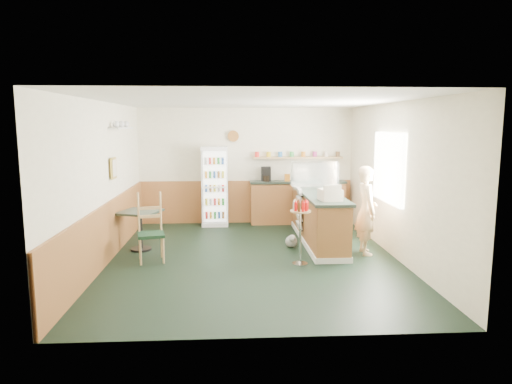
{
  "coord_description": "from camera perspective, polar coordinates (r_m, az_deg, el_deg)",
  "views": [
    {
      "loc": [
        -0.38,
        -7.7,
        2.32
      ],
      "look_at": [
        0.09,
        0.6,
        1.08
      ],
      "focal_mm": 32.0,
      "sensor_mm": 36.0,
      "label": 1
    }
  ],
  "objects": [
    {
      "name": "back_counter",
      "position": [
        10.77,
        5.15,
        -1.05
      ],
      "size": [
        2.24,
        0.42,
        1.69
      ],
      "color": "#A16134",
      "rests_on": "ground"
    },
    {
      "name": "drinks_fridge",
      "position": [
        10.54,
        -5.17,
        0.73
      ],
      "size": [
        0.6,
        0.52,
        1.82
      ],
      "color": "white",
      "rests_on": "ground"
    },
    {
      "name": "cafe_table",
      "position": [
        8.71,
        -14.28,
        -3.73
      ],
      "size": [
        0.86,
        0.86,
        0.74
      ],
      "rotation": [
        0.0,
        0.0,
        -0.33
      ],
      "color": "black",
      "rests_on": "ground"
    },
    {
      "name": "cash_register",
      "position": [
        8.01,
        9.25,
        -0.35
      ],
      "size": [
        0.4,
        0.41,
        0.2
      ],
      "primitive_type": "cube",
      "rotation": [
        0.0,
        0.0,
        0.16
      ],
      "color": "beige",
      "rests_on": "service_counter"
    },
    {
      "name": "service_counter",
      "position": [
        9.14,
        7.73,
        -3.36
      ],
      "size": [
        0.68,
        3.01,
        1.01
      ],
      "color": "#A16134",
      "rests_on": "ground"
    },
    {
      "name": "room_envelope",
      "position": [
        8.47,
        -2.22,
        3.06
      ],
      "size": [
        5.04,
        6.02,
        2.72
      ],
      "color": "white",
      "rests_on": "ground"
    },
    {
      "name": "ground",
      "position": [
        8.06,
        -0.42,
        -8.29
      ],
      "size": [
        6.0,
        6.0,
        0.0
      ],
      "primitive_type": "plane",
      "color": "black",
      "rests_on": "ground"
    },
    {
      "name": "newspaper_rack",
      "position": [
        9.12,
        5.46,
        -2.14
      ],
      "size": [
        0.09,
        0.42,
        0.84
      ],
      "color": "black",
      "rests_on": "ground"
    },
    {
      "name": "shopkeeper",
      "position": [
        8.39,
        13.63,
        -2.25
      ],
      "size": [
        0.38,
        0.53,
        1.59
      ],
      "primitive_type": "imported",
      "rotation": [
        0.0,
        0.0,
        1.57
      ],
      "color": "tan",
      "rests_on": "ground"
    },
    {
      "name": "dog_doorstop",
      "position": [
        8.72,
        4.46,
        -6.12
      ],
      "size": [
        0.23,
        0.29,
        0.27
      ],
      "rotation": [
        0.0,
        0.0,
        0.17
      ],
      "color": "#989893",
      "rests_on": "ground"
    },
    {
      "name": "condiment_stand",
      "position": [
        7.58,
        5.58,
        -3.65
      ],
      "size": [
        0.34,
        0.34,
        1.07
      ],
      "rotation": [
        0.0,
        0.0,
        -0.09
      ],
      "color": "silver",
      "rests_on": "ground"
    },
    {
      "name": "cafe_chair",
      "position": [
        8.03,
        -12.92,
        -4.06
      ],
      "size": [
        0.52,
        0.52,
        1.17
      ],
      "rotation": [
        0.0,
        0.0,
        0.22
      ],
      "color": "#15301D",
      "rests_on": "ground"
    },
    {
      "name": "display_case",
      "position": [
        9.49,
        7.27,
        2.09
      ],
      "size": [
        0.96,
        0.5,
        0.54
      ],
      "color": "silver",
      "rests_on": "service_counter"
    }
  ]
}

